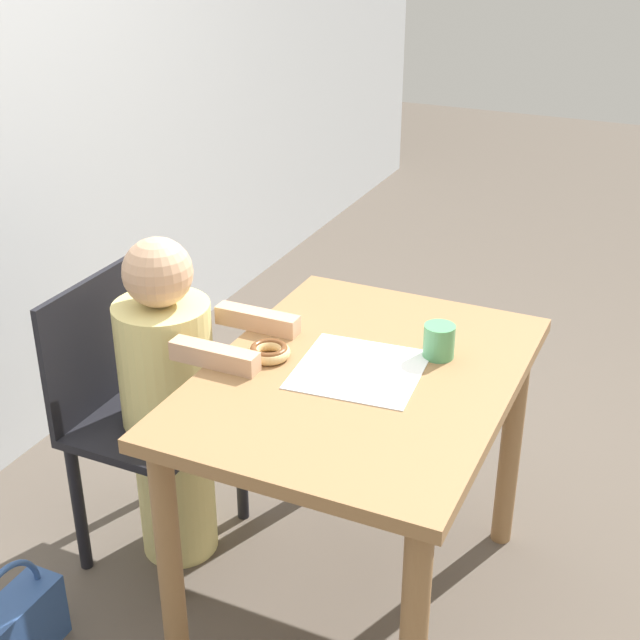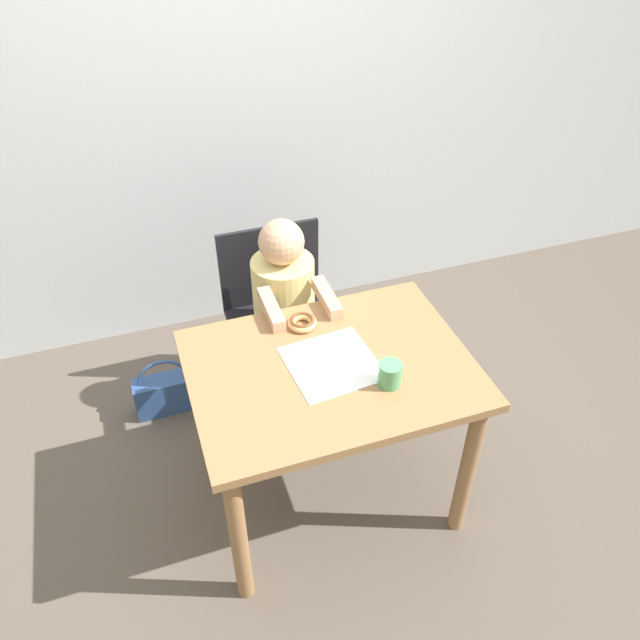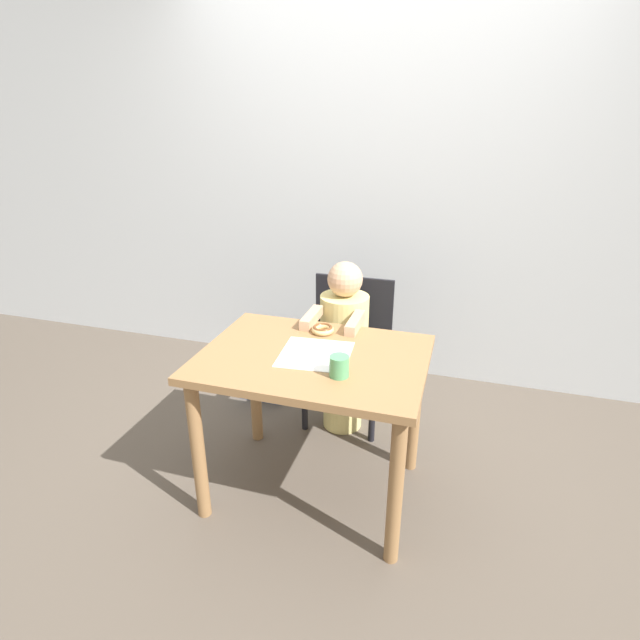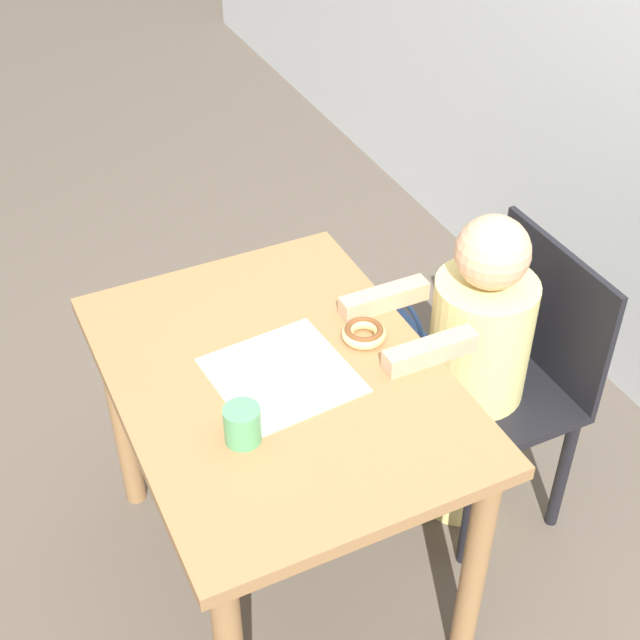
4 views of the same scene
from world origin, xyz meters
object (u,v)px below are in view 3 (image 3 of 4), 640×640
child_figure (343,349)px  cup (339,366)px  chair (348,347)px  donut (323,329)px  handbag (263,383)px

child_figure → cup: 0.78m
chair → child_figure: 0.12m
chair → cup: bearing=-78.9°
chair → donut: 0.53m
chair → child_figure: size_ratio=0.85×
donut → cup: size_ratio=1.25×
chair → cup: (0.16, -0.82, 0.32)m
donut → handbag: donut is taller
child_figure → donut: child_figure is taller
chair → handbag: bearing=177.2°
handbag → chair: bearing=-2.8°
child_figure → handbag: (-0.56, 0.14, -0.39)m
chair → handbag: 0.66m
cup → handbag: bearing=130.3°
chair → child_figure: child_figure is taller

